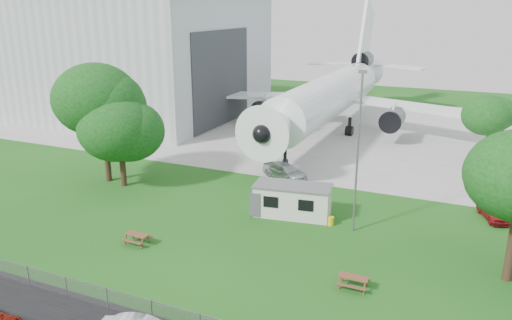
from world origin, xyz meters
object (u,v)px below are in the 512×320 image
at_px(airliner, 332,93).
at_px(site_cabin, 293,200).
at_px(hangar, 113,52).
at_px(picnic_east, 353,288).
at_px(picnic_west, 137,244).

bearing_deg(airliner, site_cabin, -80.16).
relative_size(hangar, airliner, 0.90).
relative_size(airliner, picnic_east, 26.52).
bearing_deg(airliner, hangar, 179.78).
relative_size(site_cabin, picnic_east, 3.84).
distance_m(hangar, site_cabin, 50.80).
height_order(site_cabin, picnic_east, site_cabin).
bearing_deg(site_cabin, hangar, 144.77).
xyz_separation_m(hangar, site_cabin, (40.97, -28.93, -8.09)).
distance_m(hangar, airliner, 36.21).
relative_size(airliner, picnic_west, 26.52).
bearing_deg(site_cabin, picnic_west, -132.21).
bearing_deg(picnic_east, picnic_west, -178.16).
height_order(hangar, picnic_west, hangar).
height_order(hangar, airliner, hangar).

